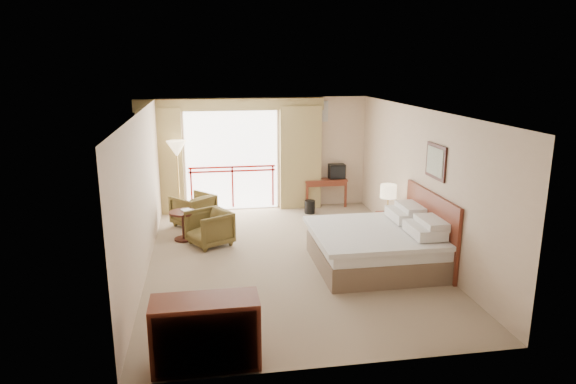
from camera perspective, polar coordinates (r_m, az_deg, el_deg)
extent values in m
plane|color=gray|center=(9.52, 0.02, -7.38)|extent=(7.00, 7.00, 0.00)
plane|color=white|center=(8.89, 0.02, 9.02)|extent=(7.00, 7.00, 0.00)
plane|color=beige|center=(12.50, -2.61, 4.29)|extent=(5.00, 0.00, 5.00)
plane|color=beige|center=(5.84, 5.68, -7.53)|extent=(5.00, 0.00, 5.00)
plane|color=beige|center=(9.06, -15.79, -0.10)|extent=(0.00, 7.00, 7.00)
plane|color=beige|center=(9.82, 14.56, 1.08)|extent=(0.00, 7.00, 7.00)
plane|color=white|center=(12.45, -6.26, 3.47)|extent=(2.40, 0.00, 2.40)
cube|color=#A3130E|center=(12.47, -6.22, 2.33)|extent=(2.09, 0.03, 0.04)
cube|color=#A3130E|center=(12.45, -6.23, 2.78)|extent=(2.09, 0.03, 0.04)
cube|color=#A3130E|center=(12.55, -10.69, 0.36)|extent=(0.04, 0.03, 1.00)
cube|color=#A3130E|center=(12.56, -6.17, 0.54)|extent=(0.04, 0.03, 1.00)
cube|color=#A3130E|center=(12.65, -1.69, 0.72)|extent=(0.04, 0.03, 1.00)
cube|color=olive|center=(12.33, -13.91, 3.27)|extent=(1.00, 0.26, 2.50)
cube|color=olive|center=(12.50, 1.36, 3.84)|extent=(1.00, 0.26, 2.50)
cube|color=olive|center=(12.17, -6.40, 9.64)|extent=(4.40, 0.22, 0.28)
cube|color=silver|center=(12.56, 3.33, 8.93)|extent=(0.50, 0.04, 0.50)
cube|color=brown|center=(9.25, 9.60, -6.94)|extent=(2.05, 2.00, 0.40)
cube|color=white|center=(9.14, 9.68, -5.19)|extent=(2.01, 1.96, 0.22)
cube|color=white|center=(9.08, 9.42, -4.43)|extent=(2.09, 2.06, 0.08)
cube|color=white|center=(8.91, 14.97, -4.09)|extent=(0.50, 0.75, 0.18)
cube|color=white|center=(9.70, 12.81, -2.47)|extent=(0.50, 0.75, 0.18)
cube|color=white|center=(8.93, 15.78, -3.31)|extent=(0.40, 0.70, 0.14)
cube|color=white|center=(9.71, 13.56, -1.75)|extent=(0.40, 0.70, 0.14)
cube|color=#5E2216|center=(9.46, 15.53, -3.88)|extent=(0.06, 2.10, 1.30)
cube|color=black|center=(9.18, 16.11, 3.27)|extent=(0.03, 0.72, 0.60)
cube|color=silver|center=(9.17, 15.99, 3.27)|extent=(0.01, 0.60, 0.48)
cube|color=#5E2216|center=(10.58, 11.00, -3.82)|extent=(0.40, 0.47, 0.55)
cylinder|color=tan|center=(10.53, 10.99, -2.12)|extent=(0.13, 0.13, 0.04)
cylinder|color=tan|center=(10.49, 11.03, -1.22)|extent=(0.03, 0.03, 0.34)
cylinder|color=#FFE5B2|center=(10.42, 11.09, 0.08)|extent=(0.32, 0.32, 0.27)
cube|color=black|center=(10.34, 11.11, -2.43)|extent=(0.19, 0.15, 0.08)
cube|color=#5E2216|center=(12.80, 4.09, 1.41)|extent=(1.06, 0.51, 0.04)
cube|color=#5E2216|center=(12.57, 2.13, -0.43)|extent=(0.05, 0.05, 0.65)
cube|color=#5E2216|center=(12.79, 6.41, -0.24)|extent=(0.05, 0.05, 0.65)
cube|color=#5E2216|center=(12.99, 1.75, 0.06)|extent=(0.05, 0.05, 0.65)
cube|color=#5E2216|center=(13.20, 5.89, 0.23)|extent=(0.05, 0.05, 0.65)
cube|color=#5E2216|center=(13.07, 3.84, 0.45)|extent=(0.97, 0.03, 0.49)
cube|color=#5E2216|center=(12.60, 4.32, 0.86)|extent=(0.97, 0.03, 0.11)
cube|color=black|center=(12.83, 5.41, 2.32)|extent=(0.40, 0.31, 0.36)
cube|color=black|center=(12.68, 5.58, 2.18)|extent=(0.36, 0.02, 0.29)
cylinder|color=black|center=(12.69, 2.56, 1.97)|extent=(0.15, 0.15, 0.25)
cylinder|color=white|center=(12.69, 3.27, 1.60)|extent=(0.08, 0.08, 0.09)
cylinder|color=black|center=(12.24, 2.44, -1.66)|extent=(0.27, 0.27, 0.31)
imported|color=#4B3E1D|center=(11.55, -10.40, -3.68)|extent=(1.08, 1.09, 0.71)
imported|color=#4B3E1D|center=(10.31, -8.65, -5.81)|extent=(1.02, 1.01, 0.69)
cylinder|color=black|center=(10.51, -11.62, -2.25)|extent=(0.55, 0.55, 0.04)
cylinder|color=black|center=(10.59, -11.54, -3.72)|extent=(0.07, 0.07, 0.55)
cylinder|color=black|center=(10.68, -11.47, -5.11)|extent=(0.39, 0.39, 0.03)
imported|color=white|center=(10.50, -11.62, -2.14)|extent=(0.26, 0.29, 0.02)
cylinder|color=tan|center=(12.27, -11.88, -2.61)|extent=(0.29, 0.29, 0.03)
cylinder|color=tan|center=(12.07, -12.06, 0.84)|extent=(0.03, 0.03, 1.55)
cone|color=#FFE5B2|center=(11.91, -12.27, 4.71)|extent=(0.45, 0.45, 0.36)
cube|color=#5E2216|center=(6.34, -9.12, -15.13)|extent=(1.26, 0.53, 0.84)
cube|color=black|center=(6.11, -9.10, -16.33)|extent=(1.16, 0.02, 0.74)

